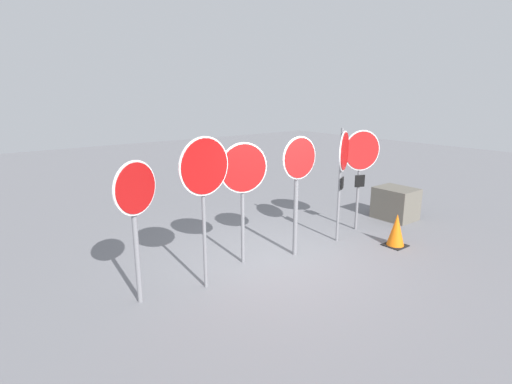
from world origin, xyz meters
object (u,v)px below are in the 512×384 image
object	(u,v)px
stop_sign_1	(204,176)
traffic_cone_0	(396,230)
stop_sign_2	(243,177)
stop_sign_3	(298,174)
stop_sign_4	(343,159)
stop_sign_0	(136,205)
stop_sign_5	(361,158)
storage_crate	(395,203)

from	to	relation	value
stop_sign_1	traffic_cone_0	size ratio (longest dim) A/B	3.58
stop_sign_2	traffic_cone_0	world-z (taller)	stop_sign_2
stop_sign_3	stop_sign_1	bearing A→B (deg)	-176.05
stop_sign_4	traffic_cone_0	distance (m)	1.91
stop_sign_1	stop_sign_3	world-z (taller)	stop_sign_1
stop_sign_1	traffic_cone_0	distance (m)	4.56
stop_sign_1	stop_sign_0	bearing A→B (deg)	163.03
stop_sign_3	stop_sign_5	size ratio (longest dim) A/B	1.01
stop_sign_2	storage_crate	world-z (taller)	stop_sign_2
stop_sign_1	stop_sign_3	size ratio (longest dim) A/B	1.06
stop_sign_4	traffic_cone_0	xyz separation A→B (m)	(0.73, -0.94, -1.49)
stop_sign_4	traffic_cone_0	bearing A→B (deg)	-81.13
stop_sign_5	storage_crate	bearing A→B (deg)	19.01
stop_sign_0	stop_sign_2	bearing A→B (deg)	-16.65
stop_sign_0	stop_sign_4	size ratio (longest dim) A/B	0.91
storage_crate	stop_sign_0	bearing A→B (deg)	-179.42
stop_sign_0	stop_sign_3	distance (m)	3.22
stop_sign_4	stop_sign_5	bearing A→B (deg)	-14.93
stop_sign_0	stop_sign_4	xyz separation A→B (m)	(4.52, -0.12, 0.25)
stop_sign_3	storage_crate	bearing A→B (deg)	4.16
storage_crate	stop_sign_2	bearing A→B (deg)	178.22
stop_sign_0	storage_crate	xyz separation A→B (m)	(6.94, 0.07, -1.19)
stop_sign_1	stop_sign_4	xyz separation A→B (m)	(3.46, 0.09, -0.08)
stop_sign_1	stop_sign_5	bearing A→B (deg)	-1.41
stop_sign_2	storage_crate	xyz separation A→B (m)	(4.80, -0.15, -1.30)
stop_sign_2	storage_crate	size ratio (longest dim) A/B	2.38
traffic_cone_0	storage_crate	world-z (taller)	storage_crate
stop_sign_1	stop_sign_4	world-z (taller)	stop_sign_1
stop_sign_4	stop_sign_5	size ratio (longest dim) A/B	1.04
stop_sign_3	stop_sign_0	bearing A→B (deg)	179.28
stop_sign_0	stop_sign_1	size ratio (longest dim) A/B	0.88
stop_sign_1	stop_sign_3	distance (m)	2.17
stop_sign_0	stop_sign_1	xyz separation A→B (m)	(1.06, -0.21, 0.33)
stop_sign_2	stop_sign_3	size ratio (longest dim) A/B	0.97
stop_sign_3	stop_sign_4	size ratio (longest dim) A/B	0.97
stop_sign_5	traffic_cone_0	world-z (taller)	stop_sign_5
stop_sign_2	stop_sign_5	distance (m)	3.29
stop_sign_4	storage_crate	bearing A→B (deg)	-24.50
stop_sign_4	stop_sign_2	bearing A→B (deg)	142.83
stop_sign_5	storage_crate	distance (m)	2.02
traffic_cone_0	storage_crate	size ratio (longest dim) A/B	0.73
stop_sign_5	stop_sign_1	bearing A→B (deg)	-155.39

